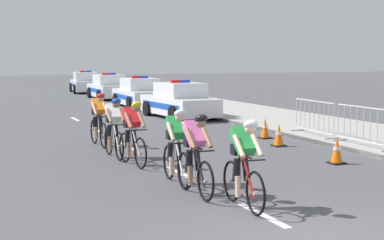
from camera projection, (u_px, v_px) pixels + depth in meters
sidewalk_slab at (282, 119)px, 23.55m from camera, size 4.59×60.00×0.12m
kerb_edge at (232, 122)px, 22.73m from camera, size 0.16×60.00×0.13m
lane_markings_centre at (149, 157)px, 15.04m from camera, size 0.14×21.60×0.01m
cyclist_lead at (244, 162)px, 9.84m from camera, size 0.43×1.72×1.56m
cyclist_second at (195, 153)px, 10.75m from camera, size 0.42×1.72×1.56m
cyclist_third at (176, 145)px, 11.73m from camera, size 0.43×1.72×1.56m
cyclist_fourth at (132, 132)px, 13.77m from camera, size 0.45×1.72×1.56m
cyclist_fifth at (114, 127)px, 14.84m from camera, size 0.42×1.72×1.56m
cyclist_sixth at (99, 119)px, 16.85m from camera, size 0.43×1.72×1.56m
police_car_nearest at (179, 102)px, 24.78m from camera, size 2.26×4.53×1.59m
police_car_second at (140, 94)px, 30.12m from camera, size 2.02×4.41×1.59m
police_car_third at (109, 88)px, 36.15m from camera, size 2.01×4.41×1.59m
police_car_furthest at (86, 83)px, 42.52m from camera, size 2.27×4.53×1.59m
crowd_barrier_middle at (363, 127)px, 16.13m from camera, size 0.50×2.32×1.07m
crowd_barrier_rear at (314, 118)px, 18.41m from camera, size 0.63×2.32×1.07m
traffic_cone_near at (279, 135)px, 16.83m from camera, size 0.36×0.36×0.64m
traffic_cone_mid at (265, 129)px, 18.46m from camera, size 0.36×0.36×0.64m
traffic_cone_far at (337, 151)px, 14.05m from camera, size 0.36×0.36×0.64m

